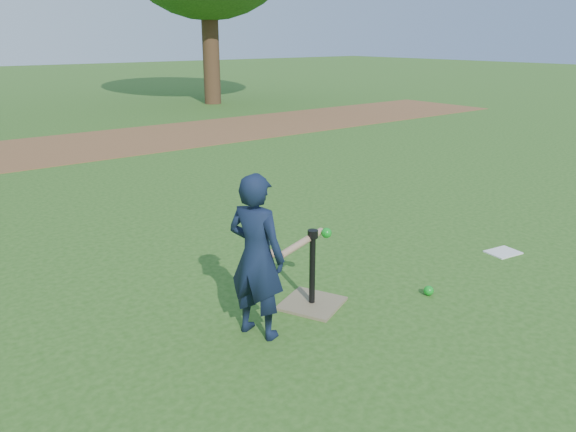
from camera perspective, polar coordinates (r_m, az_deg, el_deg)
ground at (r=4.50m, az=-0.19°, el=-8.45°), size 80.00×80.00×0.00m
dirt_strip at (r=11.15m, az=-24.77°, el=5.94°), size 24.00×3.00×0.01m
child at (r=3.79m, az=-3.22°, el=-4.15°), size 0.41×0.49×1.16m
wiffle_ball_ground at (r=4.69m, az=14.09°, el=-7.36°), size 0.08×0.08×0.08m
clipboard at (r=5.79m, az=21.01°, el=-3.46°), size 0.33×0.27×0.01m
batting_tee at (r=4.37m, az=2.45°, el=-7.71°), size 0.57×0.57×0.61m
swing_action at (r=4.13m, az=1.68°, el=-2.61°), size 0.64×0.26×0.08m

